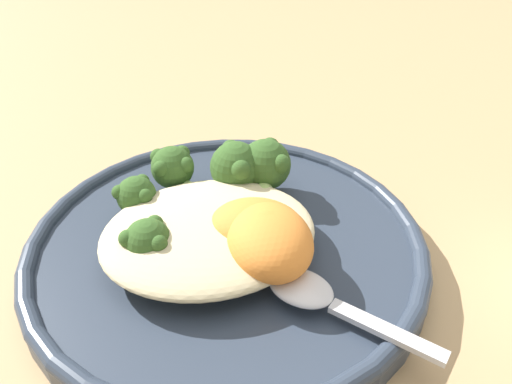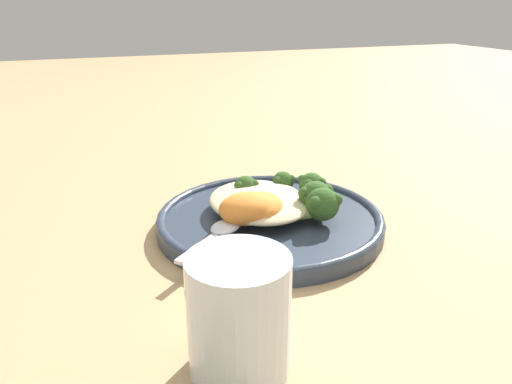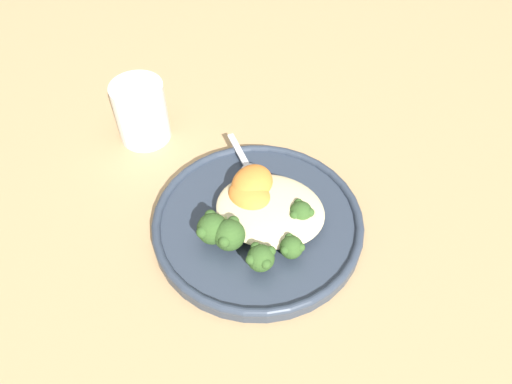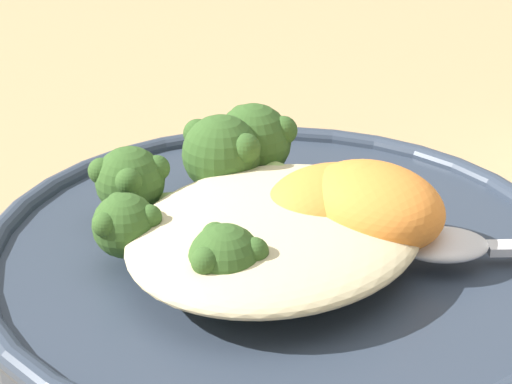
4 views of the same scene
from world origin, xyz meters
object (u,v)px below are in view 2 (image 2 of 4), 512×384
quinoa_mound (259,201)px  water_glass (239,315)px  broccoli_stalk_1 (308,200)px  broccoli_stalk_2 (306,189)px  plate (271,221)px  broccoli_stalk_4 (251,194)px  sweet_potato_chunk_1 (262,207)px  sweet_potato_chunk_2 (251,208)px  spoon (221,231)px  broccoli_stalk_0 (312,206)px  sweet_potato_chunk_0 (247,209)px  broccoli_stalk_3 (280,189)px

quinoa_mound → water_glass: 0.26m
broccoli_stalk_1 → broccoli_stalk_2: 0.04m
plate → broccoli_stalk_4: size_ratio=2.44×
sweet_potato_chunk_1 → water_glass: size_ratio=0.66×
sweet_potato_chunk_2 → sweet_potato_chunk_1: bearing=102.9°
sweet_potato_chunk_1 → water_glass: (0.20, -0.10, 0.01)m
spoon → broccoli_stalk_1: bearing=148.0°
spoon → water_glass: water_glass is taller
broccoli_stalk_0 → broccoli_stalk_4: 0.09m
sweet_potato_chunk_0 → sweet_potato_chunk_1: sweet_potato_chunk_0 is taller
quinoa_mound → broccoli_stalk_3: bearing=122.5°
quinoa_mound → broccoli_stalk_3: (-0.02, 0.04, 0.00)m
quinoa_mound → sweet_potato_chunk_2: bearing=-34.4°
water_glass → broccoli_stalk_3: bearing=150.7°
broccoli_stalk_1 → water_glass: bearing=-129.1°
broccoli_stalk_0 → broccoli_stalk_4: broccoli_stalk_0 is taller
broccoli_stalk_0 → broccoli_stalk_2: (-0.06, 0.02, -0.00)m
plate → broccoli_stalk_0: bearing=47.3°
broccoli_stalk_2 → spoon: (0.06, -0.13, -0.01)m
broccoli_stalk_3 → sweet_potato_chunk_0: sweet_potato_chunk_0 is taller
broccoli_stalk_3 → sweet_potato_chunk_1: size_ratio=1.69×
broccoli_stalk_1 → spoon: bearing=-173.0°
plate → sweet_potato_chunk_0: bearing=-66.3°
sweet_potato_chunk_2 → broccoli_stalk_4: bearing=159.8°
broccoli_stalk_0 → sweet_potato_chunk_0: size_ratio=1.62×
broccoli_stalk_3 → sweet_potato_chunk_2: (0.06, -0.06, 0.01)m
plate → broccoli_stalk_0: 0.06m
plate → broccoli_stalk_0: broccoli_stalk_0 is taller
broccoli_stalk_4 → sweet_potato_chunk_0: (0.05, -0.02, 0.01)m
sweet_potato_chunk_1 → broccoli_stalk_2: bearing=115.6°
broccoli_stalk_1 → broccoli_stalk_4: size_ratio=0.98×
sweet_potato_chunk_0 → broccoli_stalk_1: bearing=89.9°
broccoli_stalk_0 → spoon: 0.11m
broccoli_stalk_3 → broccoli_stalk_0: bearing=-141.0°
broccoli_stalk_2 → water_glass: 0.30m
spoon → broccoli_stalk_4: bearing=-171.1°
broccoli_stalk_1 → broccoli_stalk_4: (-0.05, -0.05, -0.01)m
plate → spoon: spoon is taller
sweet_potato_chunk_1 → quinoa_mound: bearing=164.3°
broccoli_stalk_1 → broccoli_stalk_4: bearing=133.2°
broccoli_stalk_1 → broccoli_stalk_0: bearing=-103.8°
broccoli_stalk_1 → sweet_potato_chunk_0: (-0.00, -0.08, 0.00)m
quinoa_mound → broccoli_stalk_4: 0.02m
broccoli_stalk_1 → broccoli_stalk_3: size_ratio=1.06×
quinoa_mound → broccoli_stalk_3: 0.05m
broccoli_stalk_3 → spoon: bearing=159.2°
broccoli_stalk_0 → sweet_potato_chunk_2: 0.07m
broccoli_stalk_1 → broccoli_stalk_4: 0.08m
broccoli_stalk_1 → sweet_potato_chunk_1: broccoli_stalk_1 is taller
plate → sweet_potato_chunk_2: 0.05m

